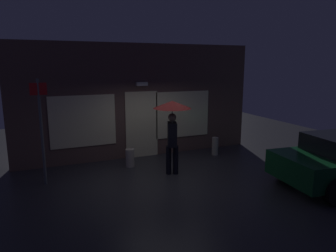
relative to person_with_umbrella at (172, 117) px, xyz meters
name	(u,v)px	position (x,y,z in m)	size (l,w,h in m)	color
ground_plane	(167,178)	(-0.25, -0.23, -1.64)	(18.00, 18.00, 0.00)	#2D2D33
building_facade	(140,102)	(-0.26, 2.11, 0.21)	(8.08, 0.48, 3.74)	brown
person_with_umbrella	(172,117)	(0.00, 0.00, 0.00)	(1.05, 1.05, 2.10)	black
street_sign_post	(41,127)	(-3.34, 0.59, -0.10)	(0.40, 0.07, 2.73)	#595B60
sidewalk_bollard	(130,158)	(-0.93, 1.08, -1.37)	(0.26, 0.26, 0.55)	#B2A899
sidewalk_bollard_2	(215,146)	(2.11, 1.14, -1.33)	(0.21, 0.21, 0.61)	#9E998E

